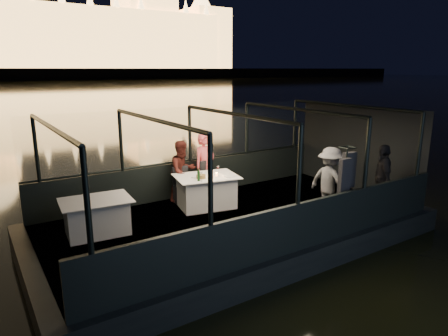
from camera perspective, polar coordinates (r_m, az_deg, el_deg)
boat_hull at (r=9.16m, az=1.38°, el=-9.97°), size 8.60×4.40×1.00m
boat_deck at (r=8.97m, az=1.40°, el=-7.17°), size 8.00×4.00×0.04m
gunwale_port at (r=10.45m, az=-4.78°, el=-1.42°), size 8.00×0.08×0.90m
gunwale_starboard at (r=7.36m, az=10.35°, el=-8.34°), size 8.00×0.08×0.90m
cabin_glass_port at (r=10.21m, az=-4.91°, el=4.82°), size 8.00×0.02×1.40m
cabin_glass_starboard at (r=7.01m, az=10.75°, el=0.40°), size 8.00×0.02×1.40m
cabin_roof_glass at (r=8.42m, az=1.50°, el=7.73°), size 8.00×4.00×0.02m
end_wall_fore at (r=7.24m, az=-25.75°, el=-4.03°), size 0.02×4.00×2.30m
end_wall_aft at (r=11.32m, az=18.41°, el=2.74°), size 0.02×4.00×2.30m
canopy_ribs at (r=8.62m, az=1.45°, el=0.11°), size 8.00×4.00×2.30m
dining_table_central at (r=9.51m, az=-2.53°, el=-3.35°), size 1.63×1.31×0.77m
dining_table_aft at (r=8.37m, az=-17.71°, el=-6.48°), size 1.43×1.09×0.72m
chair_port_left at (r=9.77m, az=-5.74°, el=-2.54°), size 0.43×0.43×0.89m
chair_port_right at (r=10.06m, az=-1.91°, el=-2.00°), size 0.57×0.57×0.96m
coat_stand at (r=8.42m, az=16.83°, el=-2.60°), size 0.59×0.53×1.76m
person_woman_coral at (r=10.20m, az=-2.78°, el=-0.04°), size 0.65×0.49×1.64m
person_man_maroon at (r=9.91m, az=-5.91°, el=-0.52°), size 0.80×0.66×1.52m
passenger_stripe at (r=9.23m, az=14.90°, el=-1.36°), size 0.67×1.06×1.55m
passenger_dark at (r=9.81m, az=21.67°, el=-0.98°), size 0.89×0.96×1.57m
wine_bottle at (r=8.97m, az=-3.65°, el=-0.92°), size 0.08×0.08×0.28m
bread_basket at (r=9.20m, az=-3.31°, el=-1.23°), size 0.28×0.28×0.09m
amber_candle at (r=9.37m, az=-1.08°, el=-0.93°), size 0.06×0.06×0.08m
plate_near at (r=9.37m, az=0.71°, el=-1.13°), size 0.35×0.35×0.02m
plate_far at (r=9.31m, az=-4.03°, el=-1.26°), size 0.29×0.29×0.01m
wine_glass_white at (r=8.96m, az=-3.30°, el=-1.29°), size 0.09×0.09×0.21m
wine_glass_red at (r=9.64m, az=-0.85°, el=-0.18°), size 0.08×0.08×0.17m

